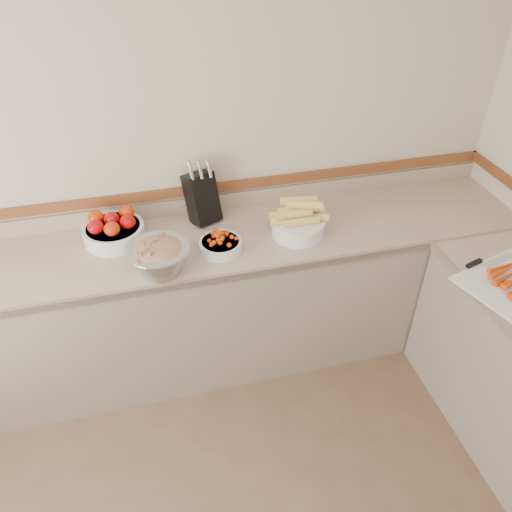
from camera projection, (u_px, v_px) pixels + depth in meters
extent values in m
plane|color=beige|center=(165.00, 153.00, 2.74)|extent=(4.00, 0.00, 4.00)
cube|color=tan|center=(180.00, 248.00, 2.75)|extent=(4.00, 0.65, 0.04)
cube|color=gray|center=(187.00, 308.00, 3.02)|extent=(4.00, 0.63, 0.86)
cube|color=#8C765E|center=(188.00, 284.00, 2.50)|extent=(4.00, 0.02, 0.04)
cube|color=tan|center=(172.00, 208.00, 2.95)|extent=(4.00, 0.02, 0.10)
cube|color=brown|center=(170.00, 193.00, 2.88)|extent=(4.00, 0.02, 0.06)
cube|color=black|center=(202.00, 198.00, 2.85)|extent=(0.22, 0.24, 0.31)
cylinder|color=silver|center=(191.00, 173.00, 2.70)|extent=(0.03, 0.04, 0.08)
cylinder|color=silver|center=(201.00, 172.00, 2.71)|extent=(0.03, 0.04, 0.08)
cylinder|color=silver|center=(210.00, 171.00, 2.72)|extent=(0.03, 0.04, 0.08)
cylinder|color=silver|center=(191.00, 170.00, 2.73)|extent=(0.03, 0.04, 0.08)
cylinder|color=silver|center=(200.00, 169.00, 2.74)|extent=(0.03, 0.04, 0.08)
cylinder|color=silver|center=(209.00, 168.00, 2.75)|extent=(0.03, 0.04, 0.08)
cylinder|color=silver|center=(190.00, 168.00, 2.75)|extent=(0.03, 0.04, 0.08)
cylinder|color=silver|center=(199.00, 166.00, 2.76)|extent=(0.03, 0.04, 0.08)
cylinder|color=silver|center=(208.00, 165.00, 2.77)|extent=(0.03, 0.04, 0.08)
cylinder|color=white|center=(114.00, 233.00, 2.75)|extent=(0.33, 0.33, 0.09)
torus|color=white|center=(113.00, 227.00, 2.73)|extent=(0.34, 0.34, 0.01)
cylinder|color=white|center=(113.00, 227.00, 2.73)|extent=(0.29, 0.29, 0.01)
ellipsoid|color=red|center=(96.00, 227.00, 2.65)|extent=(0.09, 0.09, 0.08)
ellipsoid|color=red|center=(112.00, 229.00, 2.63)|extent=(0.09, 0.09, 0.08)
ellipsoid|color=red|center=(128.00, 222.00, 2.69)|extent=(0.09, 0.09, 0.08)
ellipsoid|color=red|center=(96.00, 217.00, 2.73)|extent=(0.09, 0.09, 0.08)
ellipsoid|color=red|center=(112.00, 219.00, 2.71)|extent=(0.09, 0.09, 0.08)
ellipsoid|color=red|center=(127.00, 212.00, 2.77)|extent=(0.09, 0.09, 0.08)
cylinder|color=white|center=(220.00, 246.00, 2.68)|extent=(0.23, 0.23, 0.06)
torus|color=white|center=(220.00, 242.00, 2.66)|extent=(0.23, 0.23, 0.01)
cylinder|color=white|center=(220.00, 242.00, 2.66)|extent=(0.20, 0.20, 0.01)
sphere|color=#E53F08|center=(220.00, 233.00, 2.63)|extent=(0.02, 0.02, 0.02)
sphere|color=#E53F08|center=(211.00, 243.00, 2.61)|extent=(0.02, 0.02, 0.02)
sphere|color=#E53F08|center=(211.00, 234.00, 2.67)|extent=(0.02, 0.02, 0.02)
sphere|color=#E53F08|center=(216.00, 233.00, 2.67)|extent=(0.02, 0.02, 0.02)
sphere|color=#E53F08|center=(213.00, 233.00, 2.67)|extent=(0.02, 0.02, 0.02)
sphere|color=#E53F08|center=(215.00, 232.00, 2.68)|extent=(0.02, 0.02, 0.02)
sphere|color=#E53F08|center=(211.00, 233.00, 2.68)|extent=(0.02, 0.02, 0.02)
sphere|color=#E53F08|center=(221.00, 232.00, 2.67)|extent=(0.02, 0.02, 0.02)
sphere|color=#E53F08|center=(220.00, 243.00, 2.60)|extent=(0.02, 0.02, 0.02)
sphere|color=#E53F08|center=(220.00, 241.00, 2.61)|extent=(0.02, 0.02, 0.02)
sphere|color=#E53F08|center=(226.00, 233.00, 2.66)|extent=(0.02, 0.02, 0.02)
sphere|color=#E53F08|center=(235.00, 242.00, 2.63)|extent=(0.02, 0.02, 0.02)
sphere|color=#E53F08|center=(226.00, 234.00, 2.66)|extent=(0.02, 0.02, 0.02)
sphere|color=#E53F08|center=(233.00, 238.00, 2.65)|extent=(0.02, 0.02, 0.02)
sphere|color=#E53F08|center=(217.00, 233.00, 2.66)|extent=(0.02, 0.02, 0.02)
sphere|color=#E53F08|center=(219.00, 234.00, 2.64)|extent=(0.02, 0.02, 0.02)
sphere|color=#E53F08|center=(227.00, 232.00, 2.67)|extent=(0.02, 0.02, 0.02)
sphere|color=#E53F08|center=(228.00, 241.00, 2.62)|extent=(0.02, 0.02, 0.02)
sphere|color=#E53F08|center=(216.00, 232.00, 2.67)|extent=(0.02, 0.02, 0.02)
sphere|color=#E53F08|center=(221.00, 234.00, 2.65)|extent=(0.02, 0.02, 0.02)
sphere|color=#E53F08|center=(218.00, 231.00, 2.70)|extent=(0.02, 0.02, 0.02)
sphere|color=#E53F08|center=(226.00, 232.00, 2.67)|extent=(0.02, 0.02, 0.02)
sphere|color=#E53F08|center=(223.00, 237.00, 2.63)|extent=(0.02, 0.02, 0.02)
sphere|color=#E53F08|center=(222.00, 233.00, 2.64)|extent=(0.02, 0.02, 0.02)
sphere|color=#E53F08|center=(216.00, 231.00, 2.70)|extent=(0.02, 0.02, 0.02)
sphere|color=#E53F08|center=(229.00, 231.00, 2.70)|extent=(0.02, 0.02, 0.02)
sphere|color=#E53F08|center=(220.00, 236.00, 2.63)|extent=(0.02, 0.02, 0.02)
sphere|color=#E53F08|center=(230.00, 235.00, 2.65)|extent=(0.02, 0.02, 0.02)
sphere|color=#E53F08|center=(232.00, 237.00, 2.65)|extent=(0.02, 0.02, 0.02)
sphere|color=#E53F08|center=(212.00, 241.00, 2.62)|extent=(0.02, 0.02, 0.02)
sphere|color=#E53F08|center=(217.00, 240.00, 2.61)|extent=(0.02, 0.02, 0.02)
sphere|color=#E53F08|center=(207.00, 237.00, 2.65)|extent=(0.02, 0.02, 0.02)
sphere|color=#E53F08|center=(218.00, 232.00, 2.64)|extent=(0.02, 0.02, 0.02)
cylinder|color=white|center=(298.00, 227.00, 2.80)|extent=(0.30, 0.30, 0.09)
torus|color=white|center=(298.00, 221.00, 2.77)|extent=(0.30, 0.30, 0.01)
cylinder|color=#F2CC64|center=(288.00, 220.00, 2.73)|extent=(0.20, 0.08, 0.05)
cylinder|color=#F2CC64|center=(301.00, 221.00, 2.72)|extent=(0.20, 0.05, 0.05)
cylinder|color=#F2CC64|center=(311.00, 217.00, 2.76)|extent=(0.20, 0.10, 0.05)
cylinder|color=#F2CC64|center=(287.00, 214.00, 2.78)|extent=(0.20, 0.07, 0.05)
cylinder|color=#F2CC64|center=(302.00, 211.00, 2.80)|extent=(0.20, 0.12, 0.05)
cylinder|color=#F2CC64|center=(296.00, 211.00, 2.72)|extent=(0.20, 0.06, 0.05)
cylinder|color=#F2CC64|center=(306.00, 208.00, 2.75)|extent=(0.20, 0.10, 0.05)
cylinder|color=#F2CC64|center=(299.00, 200.00, 2.73)|extent=(0.20, 0.08, 0.05)
cylinder|color=#F2CC64|center=(294.00, 214.00, 2.70)|extent=(0.20, 0.05, 0.05)
cylinder|color=#F2CC64|center=(304.00, 205.00, 2.69)|extent=(0.20, 0.11, 0.05)
cylinder|color=#B2B2BA|center=(159.00, 260.00, 2.51)|extent=(0.32, 0.32, 0.15)
torus|color=#B2B2BA|center=(158.00, 249.00, 2.47)|extent=(0.32, 0.32, 0.01)
ellipsoid|color=#BC1547|center=(158.00, 251.00, 2.47)|extent=(0.26, 0.26, 0.08)
cube|color=#BC1547|center=(151.00, 243.00, 2.46)|extent=(0.03, 0.03, 0.02)
cube|color=#9EC25E|center=(147.00, 249.00, 2.42)|extent=(0.02, 0.02, 0.02)
cube|color=#BC1547|center=(156.00, 238.00, 2.51)|extent=(0.03, 0.03, 0.02)
cube|color=#9EC25E|center=(156.00, 241.00, 2.47)|extent=(0.03, 0.03, 0.02)
cube|color=#BC1547|center=(139.00, 254.00, 2.39)|extent=(0.02, 0.02, 0.02)
cube|color=#9EC25E|center=(152.00, 242.00, 2.48)|extent=(0.03, 0.03, 0.02)
cube|color=#BC1547|center=(141.00, 243.00, 2.49)|extent=(0.03, 0.03, 0.02)
cube|color=#9EC25E|center=(170.00, 253.00, 2.42)|extent=(0.03, 0.03, 0.02)
cube|color=#BC1547|center=(143.00, 245.00, 2.46)|extent=(0.03, 0.03, 0.02)
cube|color=#9EC25E|center=(154.00, 252.00, 2.42)|extent=(0.02, 0.02, 0.02)
cube|color=#BC1547|center=(168.00, 246.00, 2.46)|extent=(0.03, 0.03, 0.02)
cube|color=#9EC25E|center=(150.00, 254.00, 2.39)|extent=(0.03, 0.03, 0.02)
cube|color=#BC1547|center=(156.00, 250.00, 2.45)|extent=(0.03, 0.03, 0.02)
cube|color=#9EC25E|center=(162.00, 234.00, 2.53)|extent=(0.03, 0.03, 0.02)
cube|color=white|center=(511.00, 283.00, 2.47)|extent=(0.56, 0.49, 0.01)
cone|color=#E53D08|center=(510.00, 277.00, 2.47)|extent=(0.18, 0.08, 0.03)
cone|color=#E53D08|center=(508.00, 270.00, 2.48)|extent=(0.18, 0.08, 0.03)
cone|color=#E53D08|center=(503.00, 270.00, 2.51)|extent=(0.18, 0.08, 0.03)
cone|color=#E53D08|center=(499.00, 267.00, 2.53)|extent=(0.18, 0.08, 0.03)
cube|color=silver|center=(498.00, 260.00, 2.60)|extent=(0.20, 0.09, 0.00)
cube|color=black|center=(474.00, 263.00, 2.57)|extent=(0.10, 0.05, 0.02)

